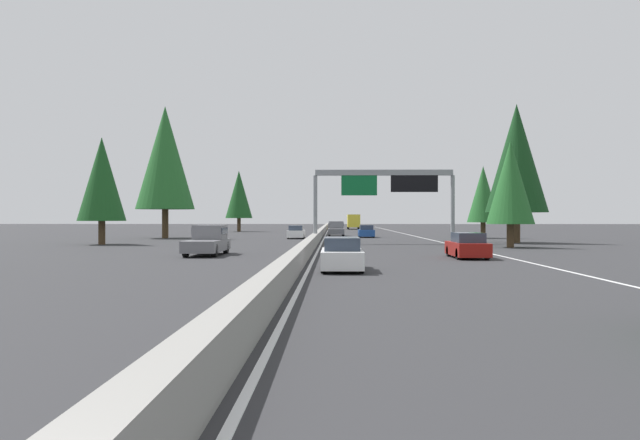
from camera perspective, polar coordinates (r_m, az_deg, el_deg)
ground_plane at (r=61.50m, az=0.03°, el=-1.95°), size 320.00×320.00×0.00m
median_barrier at (r=81.47m, az=0.14°, el=-1.10°), size 180.00×0.56×0.90m
shoulder_stripe_right at (r=72.18m, az=9.40°, el=-1.62°), size 160.00×0.16×0.01m
shoulder_stripe_median at (r=71.48m, az=0.41°, el=-1.64°), size 160.00×0.16×0.01m
sign_gantry_overhead at (r=54.97m, az=6.18°, el=3.29°), size 0.50×12.68×6.62m
sedan_near_center at (r=26.91m, az=2.07°, el=-3.29°), size 4.40×1.80×1.47m
pickup_near_right at (r=76.96m, az=1.52°, el=-0.83°), size 5.60×2.00×1.86m
box_truck_far_left at (r=122.08m, az=3.15°, el=-0.11°), size 8.50×2.40×2.95m
sedan_distant_b at (r=36.12m, az=13.63°, el=-2.40°), size 4.40×1.80×1.47m
sedan_mid_center at (r=72.02m, az=4.35°, el=-1.09°), size 4.40×1.80×1.47m
oncoming_near at (r=38.71m, az=-10.44°, el=-1.88°), size 5.60×2.00×1.86m
oncoming_far at (r=67.70m, az=-2.24°, el=-1.17°), size 4.40×1.80×1.47m
conifer_right_near at (r=49.76m, az=17.39°, el=3.37°), size 3.68×3.68×8.36m
conifer_right_mid at (r=59.17m, az=17.92°, el=5.51°), size 5.64×5.64×12.82m
conifer_right_far at (r=71.45m, az=15.02°, el=2.34°), size 3.61×3.61×8.20m
conifer_left_near at (r=56.07m, az=-19.76°, el=3.61°), size 4.10×4.10×9.32m
conifer_left_mid at (r=71.42m, az=-14.30°, el=5.66°), size 6.59×6.59×14.98m
conifer_left_far at (r=102.56m, az=-7.60°, el=2.39°), size 4.49×4.49×10.21m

